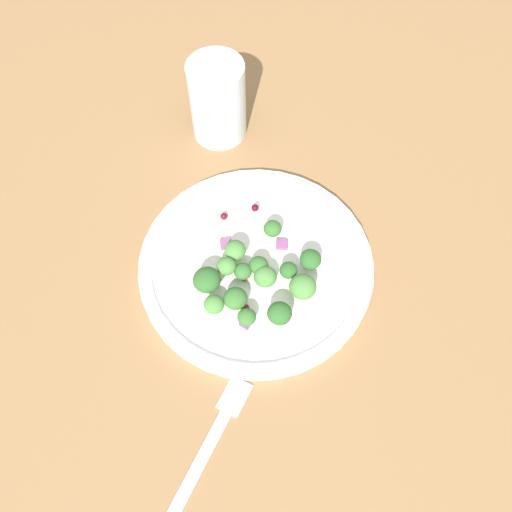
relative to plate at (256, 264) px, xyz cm
name	(u,v)px	position (x,y,z in cm)	size (l,w,h in cm)	color
ground_plane	(252,295)	(2.36, 1.84, -1.86)	(180.00, 180.00, 2.00)	olive
plate	(256,264)	(0.00, 0.00, 0.00)	(26.26, 26.26, 1.70)	white
dressing_pool	(256,262)	(0.00, 0.00, 0.44)	(15.23, 15.23, 0.20)	white
broccoli_floret_0	(310,259)	(-3.86, 4.48, 2.22)	(2.37, 2.37, 2.40)	#ADD18E
broccoli_floret_1	(243,271)	(2.32, 0.46, 1.89)	(1.94, 1.94, 1.97)	#8EB77A
broccoli_floret_2	(265,277)	(1.10, 2.64, 2.05)	(2.45, 2.45, 2.48)	#9EC684
broccoli_floret_3	(235,250)	(1.36, -1.86, 2.31)	(2.36, 2.36, 2.39)	#ADD18E
broccoli_floret_4	(226,266)	(3.39, -1.00, 2.39)	(2.12, 2.12, 2.15)	#8EB77A
broccoli_floret_5	(289,270)	(-1.16, 3.85, 2.29)	(1.96, 1.96, 1.98)	#9EC684
broccoli_floret_6	(303,287)	(-0.70, 6.39, 2.71)	(2.87, 2.87, 2.90)	#8EB77A
broccoli_floret_7	(247,317)	(5.64, 4.66, 1.93)	(1.93, 1.93, 1.95)	#ADD18E
broccoli_floret_8	(280,314)	(3.06, 6.81, 2.41)	(2.56, 2.56, 2.59)	#8EB77A
broccoli_floret_9	(259,266)	(0.63, 1.10, 1.94)	(2.12, 2.12, 2.15)	#9EC684
broccoli_floret_10	(273,229)	(-3.63, -1.19, 2.10)	(2.05, 2.05, 2.07)	#ADD18E
broccoli_floret_11	(214,305)	(7.17, 1.30, 1.88)	(2.14, 2.14, 2.17)	#ADD18E
broccoli_floret_12	(235,299)	(5.10, 2.34, 1.97)	(2.53, 2.53, 2.56)	#8EB77A
broccoli_floret_13	(207,280)	(6.04, -1.09, 2.53)	(2.97, 2.97, 3.00)	#9EC684
cranberry_0	(245,308)	(4.88, 3.58, 1.30)	(0.88, 0.88, 0.88)	maroon
cranberry_1	(246,276)	(2.13, 0.61, 0.74)	(0.78, 0.78, 0.78)	maroon
cranberry_2	(224,216)	(-1.25, -6.81, 0.89)	(0.84, 0.84, 0.84)	maroon
cranberry_3	(255,208)	(-4.51, -5.00, 1.31)	(0.87, 0.87, 0.87)	#4C0A14
onion_bit_0	(226,244)	(1.01, -3.93, 0.75)	(1.27, 1.28, 0.53)	#934C84
onion_bit_1	(246,323)	(5.78, 4.70, 0.67)	(1.25, 1.14, 0.43)	#934C84
onion_bit_2	(282,245)	(-3.55, 0.47, 0.77)	(1.21, 1.32, 0.55)	#934C84
fork	(204,455)	(17.48, 11.49, -0.61)	(18.07, 8.15, 0.50)	silver
water_glass	(218,101)	(-10.56, -18.30, 4.47)	(6.97, 6.97, 10.67)	silver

